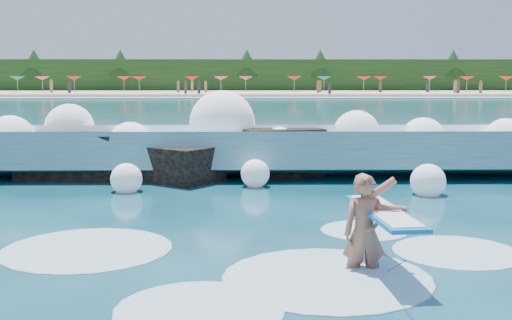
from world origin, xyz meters
name	(u,v)px	position (x,y,z in m)	size (l,w,h in m)	color
ground	(166,250)	(0.00, 0.00, 0.00)	(200.00, 200.00, 0.00)	#072D3A
beach	(237,93)	(0.00, 78.00, 0.20)	(140.00, 20.00, 0.40)	tan
wet_band	(235,97)	(0.00, 67.00, 0.04)	(140.00, 5.00, 0.08)	silver
treeline	(238,76)	(0.00, 88.00, 2.50)	(140.00, 4.00, 5.00)	black
breaking_wave	(248,153)	(1.38, 7.97, 0.61)	(20.10, 3.06, 1.73)	teal
rock_cluster	(169,159)	(-0.85, 7.56, 0.49)	(8.44, 3.60, 1.55)	black
surfer_with_board	(369,229)	(3.07, -1.20, 0.64)	(0.97, 2.90, 1.72)	#975946
wave_spray	(235,136)	(0.99, 7.88, 1.09)	(15.17, 4.87, 2.47)	white
surf_foam	(271,266)	(1.68, -0.92, 0.00)	(9.54, 5.78, 0.15)	silver
beach_umbrellas	(238,78)	(0.18, 79.20, 2.25)	(110.68, 6.78, 0.50)	red
beachgoers	(211,87)	(-3.28, 74.85, 1.08)	(102.12, 13.12, 1.93)	#3F332D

